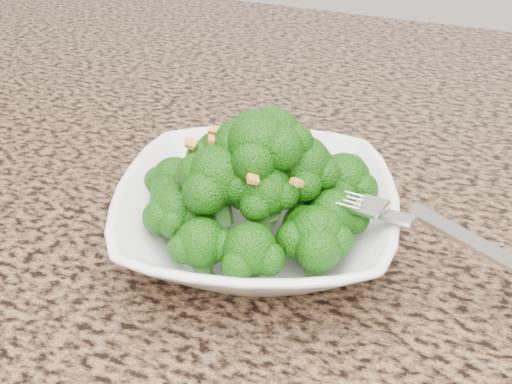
% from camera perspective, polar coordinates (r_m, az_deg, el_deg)
% --- Properties ---
extents(granite_counter, '(1.64, 1.04, 0.03)m').
position_cam_1_polar(granite_counter, '(0.58, 3.97, -1.37)').
color(granite_counter, brown).
rests_on(granite_counter, cabinet).
extents(bowl, '(0.26, 0.26, 0.05)m').
position_cam_1_polar(bowl, '(0.50, 0.00, -2.31)').
color(bowl, white).
rests_on(bowl, granite_counter).
extents(broccoli_pile, '(0.19, 0.19, 0.08)m').
position_cam_1_polar(broccoli_pile, '(0.46, 0.00, 4.25)').
color(broccoli_pile, '#165709').
rests_on(broccoli_pile, bowl).
extents(garlic_topping, '(0.11, 0.11, 0.01)m').
position_cam_1_polar(garlic_topping, '(0.44, 0.00, 8.94)').
color(garlic_topping, orange).
rests_on(garlic_topping, broccoli_pile).
extents(fork, '(0.20, 0.08, 0.01)m').
position_cam_1_polar(fork, '(0.45, 12.95, -2.31)').
color(fork, silver).
rests_on(fork, bowl).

